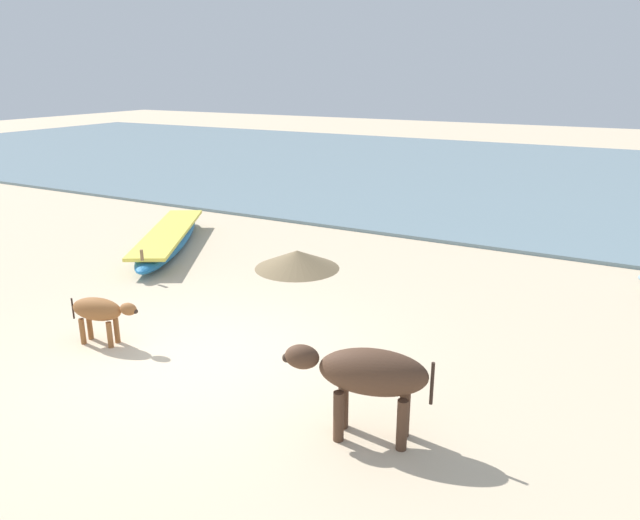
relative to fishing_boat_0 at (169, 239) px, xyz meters
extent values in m
plane|color=beige|center=(3.94, -3.79, -0.22)|extent=(80.00, 80.00, 0.00)
cube|color=slate|center=(3.94, 13.22, -0.18)|extent=(60.00, 20.00, 0.08)
ellipsoid|color=#1E669E|center=(0.00, 0.00, -0.02)|extent=(2.92, 4.33, 0.39)
cube|color=#EAD84C|center=(0.00, 0.00, 0.14)|extent=(2.64, 3.85, 0.07)
cube|color=olive|center=(0.17, -0.29, 0.09)|extent=(0.65, 0.44, 0.04)
cylinder|color=olive|center=(1.02, -1.81, 0.27)|extent=(0.06, 0.06, 0.20)
ellipsoid|color=#4C3323|center=(6.70, -4.33, 0.55)|extent=(1.20, 0.72, 0.49)
ellipsoid|color=#4C3323|center=(5.98, -4.52, 0.64)|extent=(0.41, 0.31, 0.27)
sphere|color=#2D2119|center=(5.82, -4.56, 0.61)|extent=(0.13, 0.13, 0.10)
cylinder|color=#4C3323|center=(6.41, -4.53, 0.06)|extent=(0.11, 0.11, 0.56)
cylinder|color=#4C3323|center=(6.35, -4.30, 0.06)|extent=(0.11, 0.11, 0.56)
cylinder|color=#4C3323|center=(7.05, -4.37, 0.06)|extent=(0.11, 0.11, 0.56)
cylinder|color=#4C3323|center=(6.99, -4.13, 0.06)|extent=(0.11, 0.11, 0.56)
cylinder|color=#2D2119|center=(7.27, -4.18, 0.50)|extent=(0.04, 0.04, 0.46)
ellipsoid|color=brown|center=(2.40, -4.06, 0.30)|extent=(0.81, 0.46, 0.33)
ellipsoid|color=brown|center=(2.89, -3.95, 0.36)|extent=(0.28, 0.20, 0.18)
sphere|color=#2D2119|center=(2.99, -3.93, 0.34)|extent=(0.08, 0.08, 0.07)
cylinder|color=brown|center=(2.59, -3.93, -0.03)|extent=(0.08, 0.08, 0.38)
cylinder|color=brown|center=(2.63, -4.10, -0.03)|extent=(0.08, 0.08, 0.38)
cylinder|color=brown|center=(2.16, -4.03, -0.03)|extent=(0.08, 0.08, 0.38)
cylinder|color=brown|center=(2.20, -4.19, -0.03)|extent=(0.08, 0.08, 0.38)
cylinder|color=#2D2119|center=(2.01, -4.15, 0.27)|extent=(0.02, 0.02, 0.31)
cone|color=#7A6647|center=(3.15, 0.16, -0.04)|extent=(1.86, 1.86, 0.36)
camera|label=1|loc=(8.78, -9.31, 3.47)|focal=33.22mm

